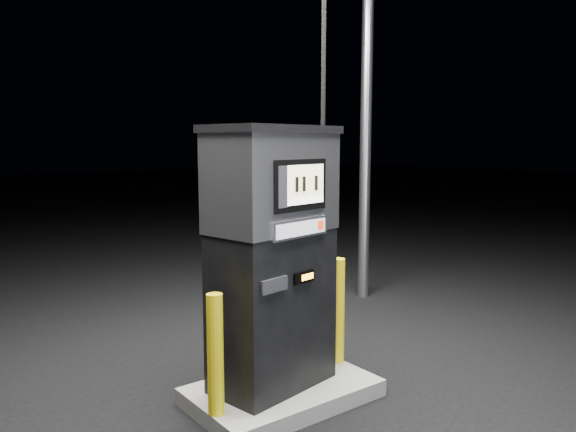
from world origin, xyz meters
TOP-DOWN VIEW (x-y plane):
  - ground at (0.00, 0.00)m, footprint 80.00×80.00m
  - pump_island at (0.00, 0.00)m, footprint 1.60×1.00m
  - fuel_dispenser at (-0.06, 0.05)m, footprint 1.30×0.86m
  - bollard_left at (-0.74, -0.12)m, footprint 0.15×0.15m
  - bollard_right at (0.74, 0.10)m, footprint 0.15×0.15m

SIDE VIEW (x-z plane):
  - ground at x=0.00m, z-range 0.00..0.00m
  - pump_island at x=0.00m, z-range 0.00..0.15m
  - bollard_left at x=-0.74m, z-range 0.15..1.12m
  - bollard_right at x=0.74m, z-range 0.15..1.17m
  - fuel_dispenser at x=-0.06m, z-range -1.04..3.66m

